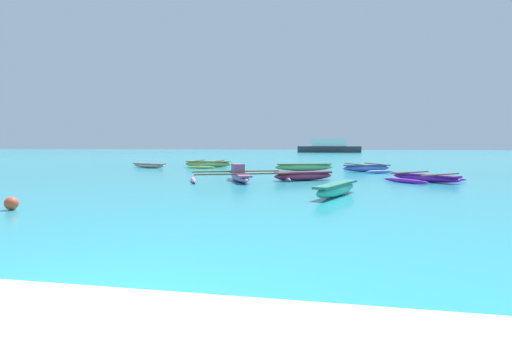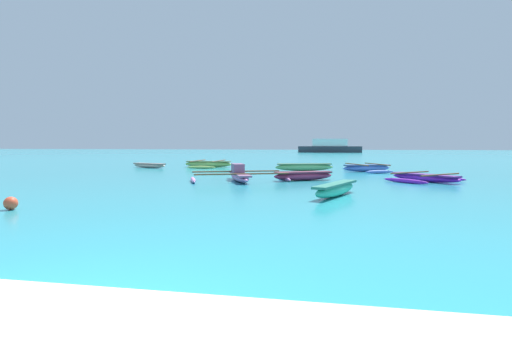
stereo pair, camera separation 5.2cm
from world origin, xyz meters
name	(u,v)px [view 2 (the right image)]	position (x,y,z in m)	size (l,w,h in m)	color
ground_plane	(30,337)	(0.00, 0.00, 0.00)	(240.00, 240.00, 0.00)	teal
moored_boat_0	(149,165)	(-10.53, 24.25, 0.19)	(3.08, 1.53, 0.34)	beige
moored_boat_1	(336,189)	(2.83, 10.58, 0.25)	(1.64, 3.28, 0.44)	#32BA98
moored_boat_2	(367,168)	(4.87, 23.08, 0.24)	(3.16, 3.81, 0.51)	#5674D6
moored_boat_3	(304,167)	(0.92, 23.04, 0.27)	(3.82, 1.55, 0.49)	#7BBD73
moored_boat_4	(208,164)	(-6.47, 25.77, 0.24)	(3.67, 3.66, 0.53)	#9FC461
moored_boat_5	(425,178)	(6.98, 16.70, 0.19)	(3.83, 3.79, 0.41)	purple
moored_boat_6	(239,175)	(-1.65, 15.38, 0.26)	(5.10, 3.88, 0.80)	#C87DBD
moored_boat_7	(303,175)	(1.34, 16.21, 0.24)	(2.98, 2.01, 0.43)	#9B2E54
mooring_buoy_0	(11,203)	(-5.74, 6.08, 0.18)	(0.35, 0.35, 0.35)	#E54C2D
distant_ferry	(330,147)	(2.22, 80.76, 1.15)	(12.80, 2.82, 2.82)	#2D333D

